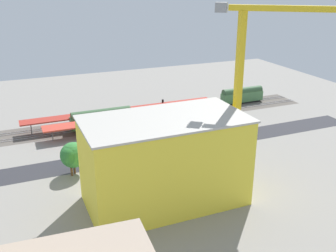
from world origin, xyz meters
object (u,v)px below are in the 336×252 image
parked_car_3 (179,140)px  tower_crane (252,79)px  street_tree_1 (70,156)px  parked_car_5 (127,147)px  parked_car_0 (250,128)px  box_truck_0 (197,158)px  parked_car_2 (203,135)px  street_tree_4 (214,133)px  platform_canopy_near (132,117)px  freight_coach_far (101,118)px  traffic_light (189,123)px  locomotive (181,106)px  construction_building (165,162)px  platform_canopy_far (123,110)px  parked_car_1 (228,131)px  street_tree_3 (121,146)px  street_tree_2 (157,140)px  street_tree_0 (73,155)px  box_truck_2 (153,163)px  parked_car_4 (153,143)px  box_truck_1 (188,156)px  passenger_coach (242,95)px

parked_car_3 → tower_crane: (-6.00, 24.95, 23.12)m
street_tree_1 → parked_car_5: bearing=-150.0°
parked_car_0 → box_truck_0: size_ratio=0.42×
parked_car_2 → street_tree_4: 8.77m
parked_car_0 → platform_canopy_near: bearing=-24.1°
tower_crane → freight_coach_far: bearing=-62.6°
traffic_light → parked_car_2: bearing=167.0°
locomotive → construction_building: construction_building is taller
locomotive → parked_car_3: bearing=64.5°
platform_canopy_far → street_tree_1: 38.41m
platform_canopy_far → tower_crane: size_ratio=1.61×
platform_canopy_far → parked_car_1: 34.61m
tower_crane → platform_canopy_near: bearing=-69.8°
freight_coach_far → box_truck_0: (-16.11, 34.64, -1.42)m
parked_car_3 → traffic_light: 5.94m
parked_car_1 → traffic_light: traffic_light is taller
parked_car_5 → street_tree_3: (4.15, 9.29, 4.61)m
parked_car_2 → platform_canopy_near: bearing=-41.0°
street_tree_2 → street_tree_0: bearing=-2.6°
box_truck_0 → parked_car_0: bearing=-150.0°
parked_car_0 → construction_building: size_ratio=0.13×
box_truck_0 → box_truck_2: (11.20, -1.70, -0.01)m
parked_car_2 → street_tree_2: bearing=27.0°
freight_coach_far → parked_car_4: bearing=116.8°
parked_car_3 → street_tree_3: (19.13, 8.32, 4.64)m
platform_canopy_near → street_tree_3: bearing=66.6°
street_tree_4 → parked_car_1: bearing=-139.4°
construction_building → street_tree_2: (-5.34, -18.78, -3.25)m
locomotive → street_tree_0: street_tree_0 is taller
platform_canopy_far → street_tree_3: (9.42, 31.24, 1.54)m
freight_coach_far → tower_crane: bearing=117.4°
locomotive → parked_car_2: size_ratio=4.12×
platform_canopy_far → construction_building: bearing=83.7°
box_truck_2 → street_tree_1: size_ratio=1.30×
parked_car_3 → box_truck_2: bearing=45.3°
parked_car_5 → box_truck_0: 20.55m
street_tree_2 → street_tree_4: bearing=-175.3°
parked_car_3 → street_tree_2: bearing=41.0°
parked_car_2 → street_tree_4: (0.87, 7.84, 3.83)m
parked_car_2 → box_truck_1: size_ratio=0.47×
platform_canopy_near → parked_car_2: 22.80m
locomotive → parked_car_4: locomotive is taller
parked_car_5 → box_truck_0: box_truck_0 is taller
tower_crane → parked_car_0: bearing=-126.0°
passenger_coach → street_tree_2: street_tree_2 is taller
street_tree_0 → tower_crane: bearing=154.9°
platform_canopy_near → street_tree_1: size_ratio=7.24×
parked_car_2 → box_truck_2: size_ratio=0.42×
passenger_coach → parked_car_4: bearing=29.0°
passenger_coach → street_tree_1: 76.85m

